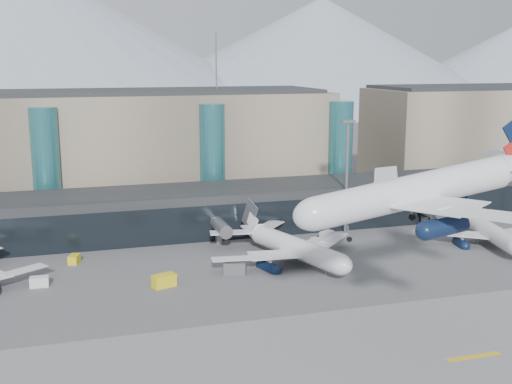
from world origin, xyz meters
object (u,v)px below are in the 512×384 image
Objects in this scene: veh_a at (39,282)px; veh_h at (164,281)px; lightmast_mid at (347,170)px; veh_b at (74,259)px; jet_parked_right at (484,223)px; jet_parked_mid at (285,238)px; veh_g at (317,242)px; hero_jet at (437,179)px; veh_c at (235,268)px; veh_d at (327,235)px.

veh_h is at bearing -14.23° from veh_a.
lightmast_mid is 8.95× the size of veh_b.
veh_a is at bearing -164.68° from lightmast_mid.
veh_a is (-91.56, -2.43, -3.16)m from jet_parked_right.
jet_parked_mid is at bearing 101.74° from jet_parked_right.
lightmast_mid reaches higher than veh_g.
veh_h is (-31.73, 33.06, -22.17)m from hero_jet.
jet_parked_right is 71.37m from veh_h.
jet_parked_mid is 8.79× the size of veh_c.
veh_h is at bearing 176.62° from veh_d.
veh_h is at bearing 135.67° from hero_jet.
jet_parked_right is 10.51× the size of veh_a.
hero_jet reaches higher than jet_parked_mid.
lightmast_mid is at bearing 5.05° from veh_d.
veh_h is (-13.53, -2.96, -0.02)m from veh_c.
veh_h reaches higher than veh_d.
veh_d is at bearing 55.19° from veh_c.
jet_parked_mid is 45.49m from jet_parked_right.
lightmast_mid is 69.85m from veh_a.
jet_parked_right reaches higher than veh_d.
jet_parked_mid reaches higher than veh_a.
hero_jet is at bearing -26.63° from veh_g.
hero_jet is 69.28m from veh_a.
veh_g is at bearing 5.53° from veh_h.
lightmast_mid is 53.13m from veh_h.
jet_parked_right is at bearing 27.33° from veh_c.
veh_c reaches higher than veh_h.
veh_a is (-66.09, -18.11, -13.53)m from lightmast_mid.
veh_a is at bearing -163.80° from veh_c.
lightmast_mid reaches higher than veh_d.
lightmast_mid reaches higher than jet_parked_right.
veh_d is at bearing 15.21° from veh_a.
veh_a is 0.79× the size of veh_h.
hero_jet reaches higher than veh_b.
veh_d is (25.29, 16.77, -0.20)m from veh_c.
hero_jet is at bearing 148.67° from jet_parked_right.
jet_parked_mid is at bearing -171.13° from veh_d.
hero_jet is at bearing 170.30° from jet_parked_mid.
veh_a is at bearing 144.55° from veh_h.
jet_parked_mid is 26.93m from veh_h.
veh_d is (59.60, 13.50, 0.03)m from veh_a.
veh_h is at bearing 90.50° from jet_parked_mid.
veh_b is at bearing 58.35° from jet_parked_mid.
veh_b is (6.09, 11.83, -0.06)m from veh_a.
hero_jet is 14.54× the size of veh_g.
hero_jet is at bearing -127.98° from veh_d.
jet_parked_mid is 10.99× the size of veh_d.
jet_parked_mid is at bearing 5.51° from veh_a.
hero_jet reaches higher than jet_parked_right.
veh_a is 1.11× the size of veh_b.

